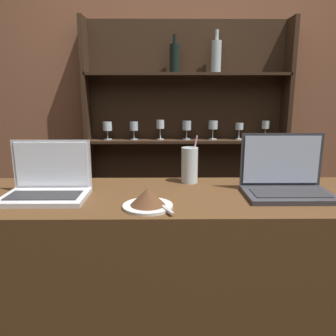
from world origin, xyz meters
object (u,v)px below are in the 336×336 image
Objects in this scene: laptop_far at (286,181)px; water_glass at (190,165)px; laptop_near at (48,185)px; cake_plate at (148,199)px.

laptop_far is 1.57× the size of water_glass.
laptop_near is 1.47× the size of water_glass.
laptop_near and water_glass have the same top height.
cake_plate is 0.86× the size of water_glass.
water_glass is at bearing 153.93° from laptop_far.
laptop_near is at bearing 161.80° from cake_plate.
laptop_far is 0.40m from water_glass.
water_glass is (-0.36, 0.18, 0.03)m from laptop_far.
laptop_far is at bearing 1.47° from laptop_near.
laptop_far reaches higher than cake_plate.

